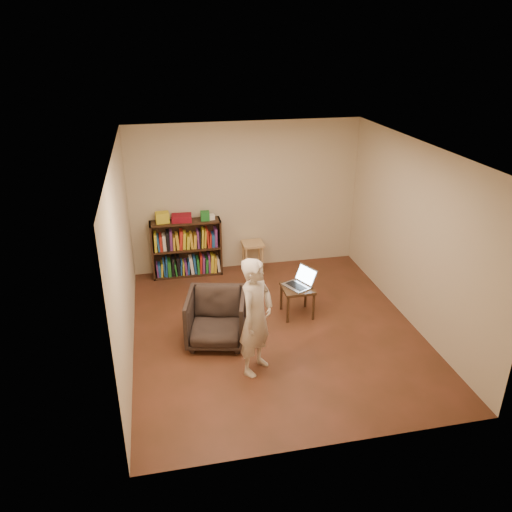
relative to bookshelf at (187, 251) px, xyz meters
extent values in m
plane|color=#412615|center=(1.08, -2.09, -0.44)|extent=(4.50, 4.50, 0.00)
plane|color=silver|center=(1.08, -2.09, 2.16)|extent=(4.50, 4.50, 0.00)
plane|color=#C3B594|center=(1.08, 0.16, 0.86)|extent=(4.00, 0.00, 4.00)
plane|color=#C3B594|center=(-0.92, -2.09, 0.86)|extent=(0.00, 4.50, 4.50)
plane|color=#C3B594|center=(3.08, -2.09, 0.86)|extent=(0.00, 4.50, 4.50)
cube|color=black|center=(-0.58, -0.01, 0.06)|extent=(0.03, 0.30, 1.00)
cube|color=black|center=(0.58, -0.01, 0.06)|extent=(0.03, 0.30, 1.00)
cube|color=black|center=(0.00, 0.13, 0.06)|extent=(1.20, 0.02, 1.00)
cube|color=black|center=(0.00, -0.01, -0.42)|extent=(1.20, 0.30, 0.03)
cube|color=black|center=(0.00, -0.01, 0.06)|extent=(1.14, 0.30, 0.03)
cube|color=black|center=(0.00, -0.01, 0.55)|extent=(1.20, 0.30, 0.03)
cube|color=gold|center=(-0.37, -0.01, 0.65)|extent=(0.23, 0.18, 0.18)
cube|color=maroon|center=(-0.05, 0.00, 0.62)|extent=(0.35, 0.27, 0.11)
cube|color=#1D6F26|center=(0.34, -0.02, 0.63)|extent=(0.15, 0.15, 0.15)
cube|color=white|center=(0.45, -0.02, 0.60)|extent=(0.12, 0.12, 0.09)
cube|color=tan|center=(1.16, -0.08, 0.07)|extent=(0.37, 0.37, 0.04)
cylinder|color=tan|center=(1.01, -0.22, -0.19)|extent=(0.03, 0.03, 0.49)
cylinder|color=tan|center=(1.30, -0.22, -0.19)|extent=(0.03, 0.03, 0.49)
cylinder|color=tan|center=(1.01, 0.07, -0.19)|extent=(0.03, 0.03, 0.49)
cylinder|color=tan|center=(1.30, 0.07, -0.19)|extent=(0.03, 0.03, 0.49)
imported|color=#2D241E|center=(0.22, -2.20, -0.08)|extent=(0.94, 0.96, 0.73)
cube|color=black|center=(1.50, -1.73, 0.00)|extent=(0.45, 0.45, 0.04)
cylinder|color=black|center=(1.31, -1.93, -0.23)|extent=(0.04, 0.04, 0.42)
cylinder|color=black|center=(1.70, -1.93, -0.23)|extent=(0.04, 0.04, 0.42)
cylinder|color=black|center=(1.31, -1.54, -0.23)|extent=(0.04, 0.04, 0.42)
cylinder|color=black|center=(1.70, -1.54, -0.23)|extent=(0.04, 0.04, 0.42)
cube|color=#A6A6AA|center=(1.49, -1.72, 0.03)|extent=(0.41, 0.46, 0.02)
cube|color=black|center=(1.49, -1.72, 0.04)|extent=(0.27, 0.35, 0.00)
cube|color=#A6A6AA|center=(1.66, -1.63, 0.16)|extent=(0.28, 0.40, 0.25)
cube|color=#ACD3F1|center=(1.66, -1.63, 0.16)|extent=(0.24, 0.34, 0.20)
imported|color=beige|center=(0.62, -2.93, 0.33)|extent=(0.65, 0.66, 1.53)
camera|label=1|loc=(-0.44, -8.02, 3.48)|focal=35.00mm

